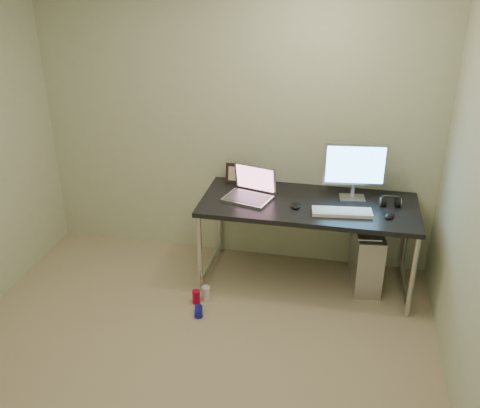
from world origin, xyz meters
The scene contains 17 objects.
floor centered at (0.00, 0.00, 0.00)m, with size 3.50×3.50×0.00m, color tan.
wall_back centered at (0.00, 1.75, 1.25)m, with size 3.50×0.02×2.50m, color beige.
desk centered at (0.70, 1.37, 0.68)m, with size 1.76×0.77×0.75m.
tower_computer centered at (1.21, 1.42, 0.26)m, with size 0.28×0.52×0.55m.
cable_a centered at (1.16, 1.70, 0.40)m, with size 0.01×0.01×0.70m, color black.
cable_b centered at (1.25, 1.68, 0.38)m, with size 0.01×0.01×0.72m, color black.
can_red centered at (-0.13, 0.85, 0.06)m, with size 0.06×0.06×0.12m, color #B2072D.
can_white centered at (-0.06, 0.91, 0.06)m, with size 0.07×0.07×0.12m, color silver.
can_blue centered at (-0.07, 0.70, 0.03)m, with size 0.06×0.06×0.12m, color #1415A5.
laptop centered at (0.22, 1.37, 0.81)m, with size 0.44×0.39×0.26m.
monitor centered at (1.04, 1.52, 1.03)m, with size 0.51×0.17×0.48m.
keyboard centered at (0.97, 1.21, 0.76)m, with size 0.46×0.15×0.03m, color white.
mouse_right centered at (1.33, 1.23, 0.77)m, with size 0.07×0.11×0.04m, color black.
mouse_left centered at (0.60, 1.26, 0.77)m, with size 0.08×0.12×0.04m, color black.
headphones centered at (1.34, 1.44, 0.78)m, with size 0.17×0.10×0.11m.
picture_frame centered at (0.05, 1.65, 0.84)m, with size 0.22×0.03×0.18m, color black.
webcam centered at (0.28, 1.66, 0.83)m, with size 0.04×0.03×0.11m.
Camera 1 is at (0.96, -2.60, 2.59)m, focal length 40.00 mm.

